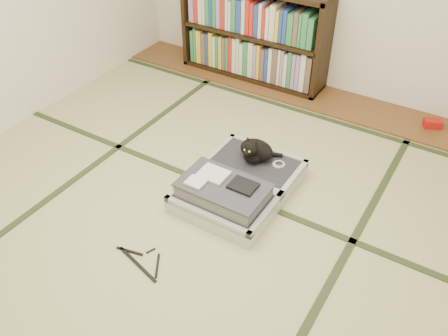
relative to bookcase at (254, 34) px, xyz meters
The scene contains 10 objects.
floor 2.22m from the bookcase, 72.06° to the right, with size 4.50×4.50×0.00m, color #C7C785.
wood_strip 0.80m from the bookcase, ahead, with size 4.00×0.50×0.02m, color brown.
red_item 1.84m from the bookcase, ahead, with size 0.15×0.09×0.07m, color #AE130D.
room_shell 2.40m from the bookcase, 72.06° to the right, with size 4.50×4.50×4.50m.
tatami_borders 1.77m from the bookcase, 66.96° to the right, with size 4.00×4.50×0.01m.
bookcase is the anchor object (origin of this frame).
suitcase 1.90m from the bookcase, 64.47° to the right, with size 0.67×0.90×0.26m.
cat 1.61m from the bookcase, 60.45° to the right, with size 0.30×0.30×0.24m.
cable_coil 1.69m from the bookcase, 54.34° to the right, with size 0.09×0.09×0.02m.
hanger 2.63m from the bookcase, 76.48° to the right, with size 0.38×0.22×0.01m.
Camera 1 is at (1.40, -1.84, 2.28)m, focal length 38.00 mm.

